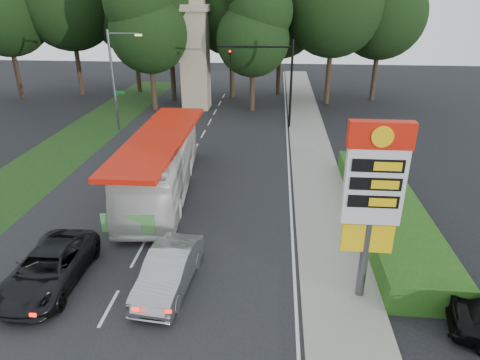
# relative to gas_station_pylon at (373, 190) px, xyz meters

# --- Properties ---
(ground) EXTENTS (120.00, 120.00, 0.00)m
(ground) POSITION_rel_gas_station_pylon_xyz_m (-9.20, -1.99, -4.45)
(ground) COLOR black
(ground) RESTS_ON ground
(road_surface) EXTENTS (14.00, 80.00, 0.02)m
(road_surface) POSITION_rel_gas_station_pylon_xyz_m (-9.20, 10.01, -4.44)
(road_surface) COLOR black
(road_surface) RESTS_ON ground
(sidewalk_right) EXTENTS (3.00, 80.00, 0.12)m
(sidewalk_right) POSITION_rel_gas_station_pylon_xyz_m (-0.70, 10.01, -4.39)
(sidewalk_right) COLOR gray
(sidewalk_right) RESTS_ON ground
(grass_verge_left) EXTENTS (5.00, 50.00, 0.02)m
(grass_verge_left) POSITION_rel_gas_station_pylon_xyz_m (-18.70, 16.01, -4.44)
(grass_verge_left) COLOR #193814
(grass_verge_left) RESTS_ON ground
(hedge) EXTENTS (3.00, 14.00, 1.20)m
(hedge) POSITION_rel_gas_station_pylon_xyz_m (2.30, 6.01, -3.85)
(hedge) COLOR #234A13
(hedge) RESTS_ON ground
(gas_station_pylon) EXTENTS (2.10, 0.45, 6.85)m
(gas_station_pylon) POSITION_rel_gas_station_pylon_xyz_m (0.00, 0.00, 0.00)
(gas_station_pylon) COLOR #59595E
(gas_station_pylon) RESTS_ON ground
(traffic_signal_mast) EXTENTS (6.10, 0.35, 7.20)m
(traffic_signal_mast) POSITION_rel_gas_station_pylon_xyz_m (-3.52, 22.00, 0.22)
(traffic_signal_mast) COLOR black
(traffic_signal_mast) RESTS_ON ground
(streetlight_signs) EXTENTS (2.75, 0.98, 8.00)m
(streetlight_signs) POSITION_rel_gas_station_pylon_xyz_m (-16.19, 20.01, -0.01)
(streetlight_signs) COLOR #59595E
(streetlight_signs) RESTS_ON ground
(monument) EXTENTS (3.00, 3.00, 10.05)m
(monument) POSITION_rel_gas_station_pylon_xyz_m (-11.20, 28.01, 0.66)
(monument) COLOR tan
(monument) RESTS_ON ground
(tree_east_near) EXTENTS (8.12, 8.12, 15.95)m
(tree_east_near) POSITION_rel_gas_station_pylon_xyz_m (-3.20, 35.01, 5.23)
(tree_east_near) COLOR #2D2116
(tree_east_near) RESTS_ON ground
(tree_monument_left) EXTENTS (7.28, 7.28, 14.30)m
(tree_monument_left) POSITION_rel_gas_station_pylon_xyz_m (-15.20, 27.01, 4.23)
(tree_monument_left) COLOR #2D2116
(tree_monument_left) RESTS_ON ground
(tree_monument_right) EXTENTS (6.72, 6.72, 13.20)m
(tree_monument_right) POSITION_rel_gas_station_pylon_xyz_m (-5.70, 27.51, 3.56)
(tree_monument_right) COLOR #2D2116
(tree_monument_right) RESTS_ON ground
(transit_bus) EXTENTS (3.97, 12.37, 3.39)m
(transit_bus) POSITION_rel_gas_station_pylon_xyz_m (-9.71, 8.53, -2.76)
(transit_bus) COLOR silver
(transit_bus) RESTS_ON ground
(sedan_silver) EXTENTS (2.02, 4.74, 1.52)m
(sedan_silver) POSITION_rel_gas_station_pylon_xyz_m (-7.28, -0.05, -3.69)
(sedan_silver) COLOR #929699
(sedan_silver) RESTS_ON ground
(suv_charcoal) EXTENTS (2.50, 5.27, 1.45)m
(suv_charcoal) POSITION_rel_gas_station_pylon_xyz_m (-12.00, -0.24, -3.72)
(suv_charcoal) COLOR black
(suv_charcoal) RESTS_ON ground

